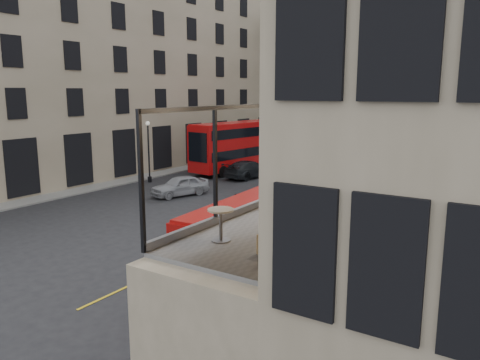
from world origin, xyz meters
The scene contains 31 objects.
ground centered at (0.00, 0.00, 0.00)m, with size 140.00×140.00×0.00m, color black.
host_building_main centered at (9.95, 0.00, 7.79)m, with size 7.26×11.40×15.10m.
host_frontage centered at (6.50, 0.00, 2.25)m, with size 3.00×11.00×4.50m, color tan.
cafe_floor centered at (6.50, 0.00, 4.55)m, with size 3.00×10.00×0.10m, color slate.
building_left centered at (-26.96, 20.00, 11.38)m, with size 14.60×50.60×22.00m.
gateway centered at (-5.00, 47.99, 9.39)m, with size 35.00×10.60×18.00m.
pavement_far centered at (-6.00, 38.00, 0.06)m, with size 40.00×12.00×0.12m, color slate.
pavement_left centered at (-22.00, 12.00, 0.06)m, with size 8.00×48.00×0.12m, color slate.
traffic_light_near centered at (-1.00, 12.00, 2.42)m, with size 0.16×0.20×3.80m.
traffic_light_far centered at (-15.00, 28.00, 2.42)m, with size 0.16×0.20×3.80m.
street_lamp_a centered at (-17.00, 18.00, 2.39)m, with size 0.36×0.36×5.33m.
street_lamp_b centered at (-6.00, 34.00, 2.39)m, with size 0.36×0.36×5.33m.
bus_near centered at (3.50, 3.53, 2.33)m, with size 3.02×10.51×4.14m.
bus_far centered at (-13.68, 27.69, 2.74)m, with size 4.24×12.48×4.88m.
car_a centered at (-11.26, 15.31, 0.77)m, with size 1.81×4.50×1.53m, color #97999F.
car_b centered at (0.18, 20.48, 0.76)m, with size 1.61×4.61×1.52m, color #9C1609.
car_c centered at (-10.82, 24.59, 0.80)m, with size 2.24×5.50×1.60m, color black.
bicycle centered at (-5.68, 15.52, 0.50)m, with size 0.67×1.92×1.01m, color gray.
cyclist centered at (-2.68, 12.22, 0.92)m, with size 0.67×0.44×1.84m, color #CCDE17.
pedestrian_a centered at (-18.48, 31.77, 0.78)m, with size 0.75×0.59×1.55m, color gray.
pedestrian_b centered at (-6.61, 32.09, 0.89)m, with size 1.14×0.66×1.77m, color gray.
pedestrian_c centered at (-1.13, 40.00, 0.77)m, with size 0.91×0.38×1.54m, color gray.
pedestrian_d centered at (0.52, 34.98, 0.86)m, with size 0.84×0.54×1.71m, color gray.
pedestrian_e centered at (-17.52, 25.10, 0.76)m, with size 0.56×0.37×1.53m, color gray.
cafe_table_near centered at (5.89, -3.53, 5.08)m, with size 0.58×0.58×0.72m.
cafe_table_mid centered at (5.94, 0.69, 5.05)m, with size 0.55×0.55×0.69m.
cafe_table_far centered at (5.87, 2.14, 5.11)m, with size 0.62×0.62×0.77m.
cafe_chair_a centered at (7.22, -3.70, 4.84)m, with size 0.46×0.46×0.78m.
cafe_chair_b centered at (7.28, 0.46, 4.84)m, with size 0.40×0.40×0.80m.
cafe_chair_c centered at (7.60, 0.68, 4.88)m, with size 0.50×0.50×0.94m.
cafe_chair_d centered at (7.02, 2.85, 4.86)m, with size 0.46×0.46×0.84m.
Camera 1 is at (11.58, -11.56, 7.82)m, focal length 35.00 mm.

